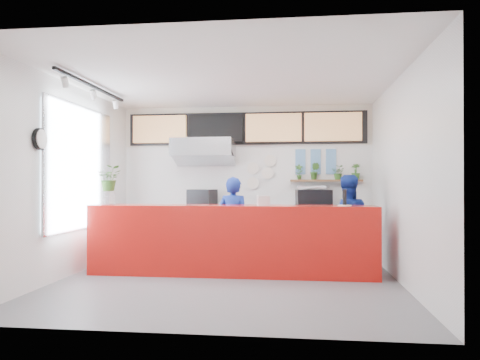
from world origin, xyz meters
The scene contains 46 objects.
floor centered at (0.00, 0.00, 0.00)m, with size 5.00×5.00×0.00m, color slate.
ceiling centered at (0.00, 0.00, 3.00)m, with size 5.00×5.00×0.00m, color silver.
wall_back centered at (0.00, 2.50, 1.50)m, with size 5.00×5.00×0.00m, color white.
wall_left centered at (-2.50, 0.00, 1.50)m, with size 5.00×5.00×0.00m, color white.
wall_right centered at (2.50, 0.00, 1.50)m, with size 5.00×5.00×0.00m, color white.
service_counter centered at (0.00, 0.40, 0.55)m, with size 4.50×0.60×1.10m, color #B8120D.
cream_band centered at (0.00, 2.49, 2.60)m, with size 5.00×0.02×0.80m, color beige.
prep_bench centered at (-0.80, 2.20, 0.45)m, with size 1.80×0.60×0.90m, color #B2B5BA.
panini_oven centered at (-0.83, 2.20, 1.11)m, with size 0.47×0.47×0.42m, color black.
extraction_hood centered at (-0.80, 2.15, 2.15)m, with size 1.20×0.70×0.35m, color #B2B5BA.
hood_lip centered at (-0.80, 2.15, 1.95)m, with size 1.20×0.70×0.08m, color #B2B5BA.
right_bench centered at (1.50, 2.20, 0.45)m, with size 1.80×0.60×0.90m, color #B2B5BA.
espresso_machine centered at (1.35, 2.20, 1.11)m, with size 0.65×0.47×0.42m, color black.
espresso_tray centered at (1.35, 2.20, 1.38)m, with size 0.55×0.38×0.05m, color #A8ABAF.
herb_shelf centered at (1.60, 2.40, 1.50)m, with size 1.40×0.18×0.04m, color brown.
menu_board_far_left centered at (-1.75, 2.38, 2.55)m, with size 1.10×0.10×0.55m, color tan.
menu_board_mid_left centered at (-0.59, 2.38, 2.55)m, with size 1.10×0.10×0.55m, color black.
menu_board_mid_right centered at (0.57, 2.38, 2.55)m, with size 1.10×0.10×0.55m, color tan.
menu_board_far_right centered at (1.73, 2.38, 2.55)m, with size 1.10×0.10×0.55m, color tan.
soffit centered at (0.00, 2.46, 2.55)m, with size 4.80×0.04×0.65m, color black.
window_pane centered at (-2.47, 0.30, 1.70)m, with size 0.04×2.20×1.90m, color silver.
window_frame centered at (-2.45, 0.30, 1.70)m, with size 0.03×2.30×2.00m, color #B2B5BA.
wall_clock_rim centered at (-2.46, -0.90, 2.05)m, with size 0.30×0.30×0.05m, color black.
wall_clock_face centered at (-2.43, -0.90, 2.05)m, with size 0.26×0.26×0.02m, color white.
track_rail centered at (-2.10, 0.00, 2.94)m, with size 0.05×2.40×0.04m, color black.
dec_plate_a centered at (0.15, 2.47, 1.75)m, with size 0.24×0.24×0.03m, color silver.
dec_plate_b centered at (0.45, 2.47, 1.65)m, with size 0.24×0.24×0.03m, color silver.
dec_plate_c centered at (0.15, 2.47, 1.45)m, with size 0.24×0.24×0.03m, color silver.
dec_plate_d centered at (0.50, 2.47, 1.90)m, with size 0.24×0.24×0.03m, color silver.
photo_frame_a centered at (1.10, 2.48, 2.00)m, with size 0.20×0.02×0.25m, color #598CBF.
photo_frame_b centered at (1.40, 2.48, 2.00)m, with size 0.20×0.02×0.25m, color #598CBF.
photo_frame_c centered at (1.70, 2.48, 2.00)m, with size 0.20×0.02×0.25m, color #598CBF.
photo_frame_d centered at (1.10, 2.48, 1.75)m, with size 0.20×0.02×0.25m, color #598CBF.
photo_frame_e centered at (1.40, 2.48, 1.75)m, with size 0.20×0.02×0.25m, color #598CBF.
photo_frame_f centered at (1.70, 2.48, 1.75)m, with size 0.20×0.02×0.25m, color #598CBF.
staff_center centered at (-0.04, 0.95, 0.78)m, with size 0.57×0.37×1.55m, color navy.
staff_right centered at (1.85, 1.02, 0.79)m, with size 0.77×0.60×1.59m, color navy.
herb_a centered at (1.07, 2.40, 1.67)m, with size 0.16×0.11×0.31m, color #326021.
herb_b centered at (1.38, 2.40, 1.69)m, with size 0.18×0.15×0.33m, color #326021.
herb_c centered at (1.84, 2.40, 1.66)m, with size 0.25×0.22×0.28m, color #326021.
herb_d centered at (2.17, 2.40, 1.67)m, with size 0.17×0.15×0.31m, color #326021.
glass_vase centered at (-1.97, 0.32, 1.21)m, with size 0.18×0.18×0.22m, color silver.
basil_vase centered at (-1.97, 0.32, 1.53)m, with size 0.37×0.32×0.41m, color #326021.
napkin_holder centered at (0.51, 0.31, 1.18)m, with size 0.18×0.11×0.16m, color silver.
white_plate centered at (1.75, 0.40, 1.11)m, with size 0.21×0.21×0.02m, color silver.
pepper_mill centered at (1.75, 0.40, 1.24)m, with size 0.06×0.06×0.24m, color black.
Camera 1 is at (1.00, -6.89, 1.44)m, focal length 35.00 mm.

